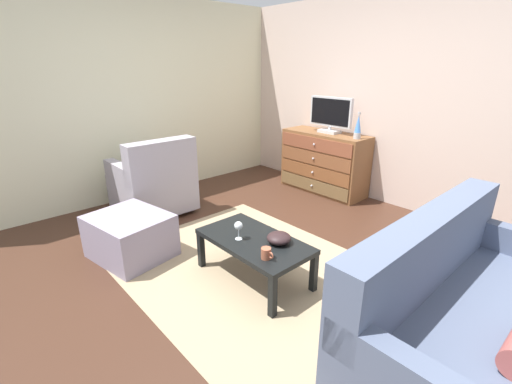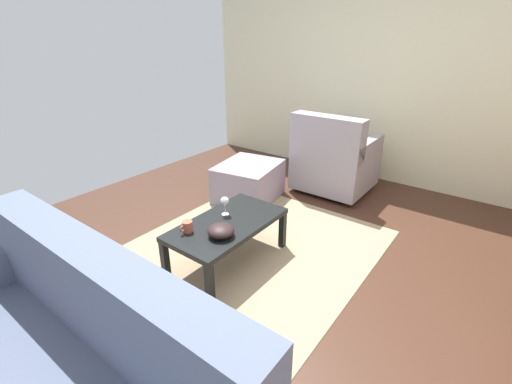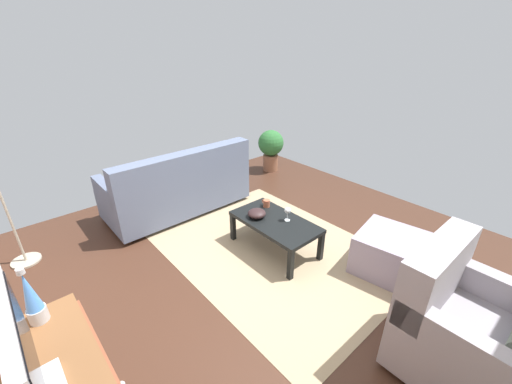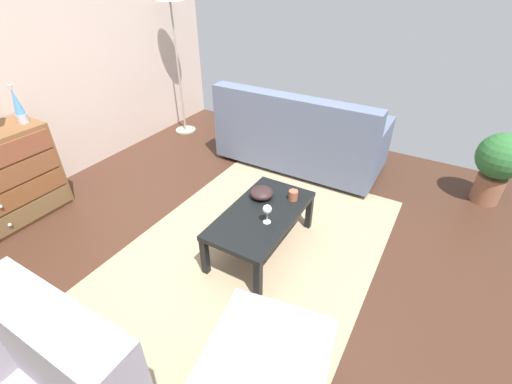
% 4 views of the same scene
% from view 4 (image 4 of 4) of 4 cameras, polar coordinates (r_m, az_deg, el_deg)
% --- Properties ---
extents(ground_plane, '(5.24, 4.98, 0.05)m').
position_cam_4_polar(ground_plane, '(2.93, -5.59, -10.40)').
color(ground_plane, '#41271B').
extents(wall_accent_rear, '(5.24, 0.12, 2.54)m').
position_cam_4_polar(wall_accent_rear, '(3.99, -35.69, 17.18)').
color(wall_accent_rear, beige).
rests_on(wall_accent_rear, ground_plane).
extents(area_rug, '(2.60, 1.90, 0.01)m').
position_cam_4_polar(area_rug, '(2.95, -0.15, -9.08)').
color(area_rug, tan).
rests_on(area_rug, ground_plane).
extents(lava_lamp, '(0.09, 0.09, 0.33)m').
position_cam_4_polar(lava_lamp, '(3.65, -34.67, 11.55)').
color(lava_lamp, '#B7B7BC').
rests_on(lava_lamp, dresser).
extents(coffee_table, '(0.97, 0.52, 0.37)m').
position_cam_4_polar(coffee_table, '(2.74, 0.90, -4.16)').
color(coffee_table, black).
rests_on(coffee_table, ground_plane).
extents(wine_glass, '(0.07, 0.07, 0.16)m').
position_cam_4_polar(wine_glass, '(2.55, 1.86, -2.95)').
color(wine_glass, silver).
rests_on(wine_glass, coffee_table).
extents(mug, '(0.11, 0.08, 0.08)m').
position_cam_4_polar(mug, '(2.85, 6.19, -0.51)').
color(mug, '#A7583C').
rests_on(mug, coffee_table).
extents(bowl_decorative, '(0.20, 0.20, 0.09)m').
position_cam_4_polar(bowl_decorative, '(2.86, 0.95, -0.14)').
color(bowl_decorative, '#2C1D1E').
rests_on(bowl_decorative, coffee_table).
extents(couch_large, '(0.85, 1.84, 0.90)m').
position_cam_4_polar(couch_large, '(4.01, 7.16, 8.88)').
color(couch_large, '#332319').
rests_on(couch_large, ground_plane).
extents(ottoman, '(0.79, 0.71, 0.41)m').
position_cam_4_polar(ottoman, '(2.04, 1.35, -28.70)').
color(ottoman, gray).
rests_on(ottoman, ground_plane).
extents(standing_lamp, '(0.32, 0.32, 1.82)m').
position_cam_4_polar(standing_lamp, '(4.73, -13.89, 27.43)').
color(standing_lamp, '#A59E8C').
rests_on(standing_lamp, ground_plane).
extents(potted_plant, '(0.44, 0.44, 0.72)m').
position_cam_4_polar(potted_plant, '(4.00, 35.25, 4.01)').
color(potted_plant, brown).
rests_on(potted_plant, ground_plane).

